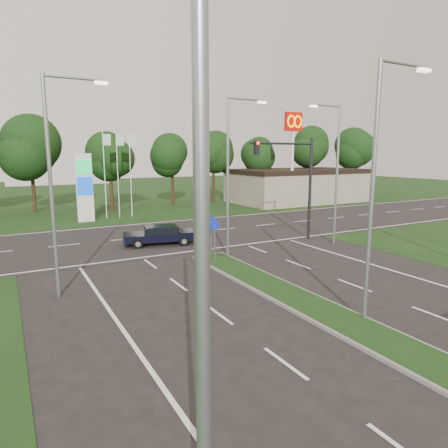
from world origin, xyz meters
TOP-DOWN VIEW (x-y plane):
  - verge_far at (0.00, 55.00)m, footprint 160.00×50.00m
  - cross_road at (0.00, 24.00)m, footprint 160.00×12.00m
  - median_kerb at (0.00, 4.00)m, footprint 2.00×26.00m
  - commercial_building at (22.00, 36.00)m, footprint 16.00×9.00m
  - streetlight_median_near at (1.00, 6.00)m, footprint 2.53×0.22m
  - streetlight_median_far at (1.00, 16.00)m, footprint 2.53×0.22m
  - streetlight_left_near at (-8.30, 0.00)m, footprint 2.53×0.22m
  - streetlight_left_far at (-8.30, 14.00)m, footprint 2.53×0.22m
  - streetlight_right_far at (8.80, 16.00)m, footprint 2.53×0.22m
  - traffic_signal at (7.19, 18.00)m, footprint 5.10×0.42m
  - median_signs at (0.00, 16.40)m, footprint 1.16×1.76m
  - gas_pylon at (-3.79, 33.05)m, footprint 5.80×1.26m
  - mcdonalds_sign at (18.00, 31.97)m, footprint 2.20×0.47m
  - treeline_far at (0.10, 39.93)m, footprint 6.00×6.00m
  - navy_sedan at (-1.39, 21.27)m, footprint 4.91×2.86m

SIDE VIEW (x-z plane):
  - verge_far at x=0.00m, z-range -0.01..0.01m
  - cross_road at x=0.00m, z-range -0.01..0.01m
  - median_kerb at x=0.00m, z-range 0.00..0.12m
  - navy_sedan at x=-1.39m, z-range 0.05..1.31m
  - median_signs at x=0.00m, z-range 0.52..2.90m
  - commercial_building at x=22.00m, z-range 0.00..4.00m
  - gas_pylon at x=-3.79m, z-range -0.80..7.20m
  - traffic_signal at x=7.19m, z-range 1.15..8.15m
  - streetlight_median_near at x=1.00m, z-range 0.58..9.58m
  - streetlight_median_far at x=1.00m, z-range 0.58..9.58m
  - streetlight_left_near at x=-8.30m, z-range 0.58..9.58m
  - streetlight_left_far at x=-8.30m, z-range 0.58..9.58m
  - streetlight_right_far at x=8.80m, z-range 0.58..9.58m
  - treeline_far at x=0.10m, z-range 1.88..11.78m
  - mcdonalds_sign at x=18.00m, z-range 2.79..13.19m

